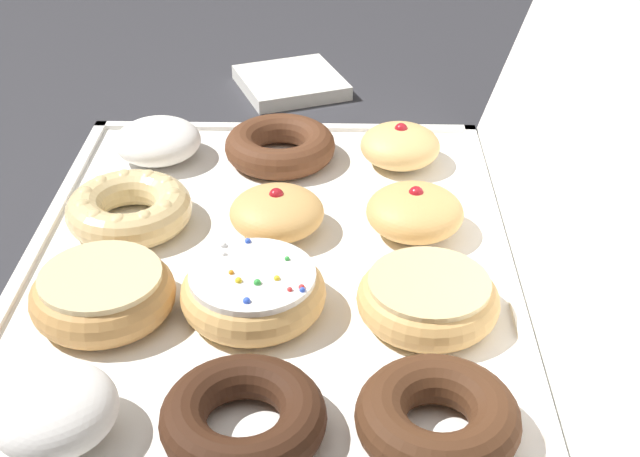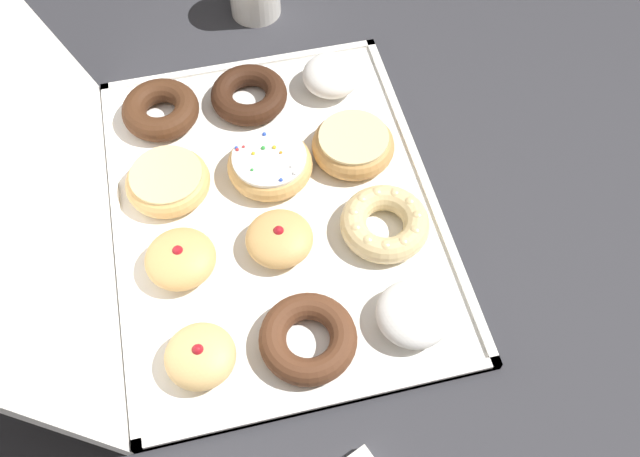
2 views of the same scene
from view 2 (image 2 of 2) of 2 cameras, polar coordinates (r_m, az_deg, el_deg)
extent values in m
plane|color=#333338|center=(0.94, -3.72, 1.39)|extent=(3.00, 3.00, 0.00)
cube|color=white|center=(0.93, -3.74, 1.56)|extent=(0.57, 0.44, 0.01)
cube|color=white|center=(0.97, 8.66, 4.01)|extent=(0.57, 0.01, 0.01)
cube|color=white|center=(0.94, -16.48, -0.87)|extent=(0.57, 0.01, 0.01)
cube|color=white|center=(0.81, 0.20, -14.44)|extent=(0.01, 0.44, 0.01)
cube|color=white|center=(1.11, -6.61, 13.29)|extent=(0.01, 0.44, 0.01)
cube|color=white|center=(0.81, -24.13, 4.94)|extent=(0.57, 0.12, 0.38)
ellipsoid|color=white|center=(0.83, 7.84, -7.10)|extent=(0.09, 0.09, 0.04)
torus|color=#EACC8C|center=(0.90, 5.45, 0.41)|extent=(0.12, 0.12, 0.04)
sphere|color=#EACC8C|center=(0.91, 4.77, 2.89)|extent=(0.02, 0.02, 0.02)
sphere|color=#EACC8C|center=(0.90, 3.51, 2.29)|extent=(0.02, 0.02, 0.02)
sphere|color=#EACC8C|center=(0.89, 2.85, 1.19)|extent=(0.02, 0.02, 0.02)
sphere|color=#EACC8C|center=(0.88, 3.03, -0.08)|extent=(0.02, 0.02, 0.02)
sphere|color=#EACC8C|center=(0.87, 4.01, -1.12)|extent=(0.02, 0.02, 0.02)
sphere|color=#EACC8C|center=(0.87, 5.49, -1.56)|extent=(0.02, 0.02, 0.02)
sphere|color=#EACC8C|center=(0.87, 6.97, -1.25)|extent=(0.02, 0.02, 0.02)
sphere|color=#EACC8C|center=(0.88, 7.95, -0.31)|extent=(0.02, 0.02, 0.02)
sphere|color=#EACC8C|center=(0.89, 8.13, 0.94)|extent=(0.02, 0.02, 0.02)
sphere|color=#EACC8C|center=(0.90, 7.49, 2.10)|extent=(0.02, 0.02, 0.02)
sphere|color=#EACC8C|center=(0.91, 6.24, 2.82)|extent=(0.02, 0.02, 0.02)
torus|color=tan|center=(0.97, 2.79, 6.97)|extent=(0.12, 0.12, 0.04)
cylinder|color=beige|center=(0.95, 2.84, 7.64)|extent=(0.10, 0.10, 0.01)
ellipsoid|color=white|center=(1.05, 0.94, 12.71)|extent=(0.09, 0.09, 0.05)
torus|color=#59331E|center=(0.82, -1.09, -9.22)|extent=(0.12, 0.12, 0.03)
ellipsoid|color=tan|center=(0.88, -3.43, -0.85)|extent=(0.09, 0.09, 0.04)
sphere|color=#B21923|center=(0.86, -3.49, -0.22)|extent=(0.01, 0.01, 0.01)
torus|color=tan|center=(0.95, -4.21, 5.34)|extent=(0.12, 0.12, 0.04)
cylinder|color=white|center=(0.94, -4.28, 5.98)|extent=(0.10, 0.10, 0.01)
sphere|color=white|center=(0.92, -2.44, 5.23)|extent=(0.00, 0.00, 0.00)
sphere|color=blue|center=(0.91, -3.29, 4.09)|extent=(0.01, 0.01, 0.01)
sphere|color=green|center=(0.94, -4.75, 6.76)|extent=(0.01, 0.01, 0.01)
sphere|color=blue|center=(0.94, -7.02, 6.74)|extent=(0.00, 0.00, 0.00)
sphere|color=blue|center=(0.96, -4.69, 7.89)|extent=(0.01, 0.01, 0.01)
sphere|color=orange|center=(0.93, -3.30, 6.39)|extent=(0.00, 0.00, 0.00)
sphere|color=red|center=(0.94, -6.95, 6.58)|extent=(0.00, 0.00, 0.00)
sphere|color=white|center=(0.91, -2.14, 4.66)|extent=(0.01, 0.01, 0.01)
sphere|color=yellow|center=(0.94, -5.62, 6.29)|extent=(0.00, 0.00, 0.00)
sphere|color=green|center=(0.92, -5.72, 4.92)|extent=(0.00, 0.00, 0.00)
sphere|color=yellow|center=(0.94, -3.85, 6.81)|extent=(0.01, 0.01, 0.01)
sphere|color=red|center=(0.95, -6.43, 6.83)|extent=(0.00, 0.00, 0.00)
torus|color=#381E11|center=(1.04, -5.95, 11.09)|extent=(0.11, 0.11, 0.03)
ellipsoid|color=#E5B770|center=(0.81, -10.00, -10.50)|extent=(0.08, 0.08, 0.04)
sphere|color=#B21923|center=(0.80, -10.21, -9.99)|extent=(0.01, 0.01, 0.01)
ellipsoid|color=tan|center=(0.88, -11.61, -2.50)|extent=(0.09, 0.09, 0.04)
sphere|color=#B21923|center=(0.86, -11.84, -1.85)|extent=(0.01, 0.01, 0.01)
torus|color=tan|center=(0.95, -12.62, 3.83)|extent=(0.12, 0.12, 0.03)
cylinder|color=#EACC8C|center=(0.94, -12.80, 4.41)|extent=(0.10, 0.10, 0.01)
torus|color=#472816|center=(1.04, -13.22, 9.66)|extent=(0.11, 0.11, 0.04)
camera|label=1|loc=(1.19, -17.02, 40.37)|focal=49.36mm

